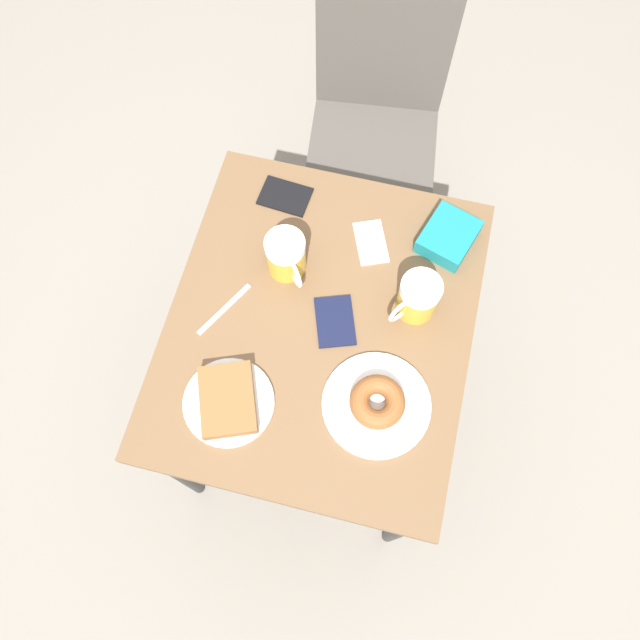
# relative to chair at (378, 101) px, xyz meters

# --- Properties ---
(ground_plane) EXTENTS (8.00, 8.00, 0.00)m
(ground_plane) POSITION_rel_chair_xyz_m (0.02, -0.82, -0.58)
(ground_plane) COLOR gray
(table) EXTENTS (0.71, 0.83, 0.74)m
(table) POSITION_rel_chair_xyz_m (0.02, -0.82, 0.09)
(table) COLOR brown
(table) RESTS_ON ground_plane
(chair) EXTENTS (0.44, 0.44, 0.97)m
(chair) POSITION_rel_chair_xyz_m (0.00, 0.00, 0.00)
(chair) COLOR #514C47
(chair) RESTS_ON ground_plane
(plate_with_cake) EXTENTS (0.21, 0.21, 0.04)m
(plate_with_cake) POSITION_rel_chair_xyz_m (-0.13, -1.05, 0.18)
(plate_with_cake) COLOR white
(plate_with_cake) RESTS_ON table
(plate_with_donut) EXTENTS (0.24, 0.24, 0.05)m
(plate_with_donut) POSITION_rel_chair_xyz_m (0.19, -0.98, 0.18)
(plate_with_donut) COLOR white
(plate_with_donut) RESTS_ON table
(beer_mug_left) EXTENTS (0.11, 0.12, 0.12)m
(beer_mug_left) POSITION_rel_chair_xyz_m (-0.09, -0.69, 0.22)
(beer_mug_left) COLOR gold
(beer_mug_left) RESTS_ON table
(beer_mug_center) EXTENTS (0.11, 0.12, 0.12)m
(beer_mug_center) POSITION_rel_chair_xyz_m (0.23, -0.73, 0.22)
(beer_mug_center) COLOR gold
(beer_mug_center) RESTS_ON table
(napkin_folded) EXTENTS (0.11, 0.14, 0.00)m
(napkin_folded) POSITION_rel_chair_xyz_m (0.09, -0.58, 0.17)
(napkin_folded) COLOR white
(napkin_folded) RESTS_ON table
(fork) EXTENTS (0.09, 0.16, 0.00)m
(fork) POSITION_rel_chair_xyz_m (-0.21, -0.84, 0.17)
(fork) COLOR silver
(fork) RESTS_ON table
(passport_near_edge) EXTENTS (0.13, 0.10, 0.01)m
(passport_near_edge) POSITION_rel_chair_xyz_m (-0.15, -0.50, 0.17)
(passport_near_edge) COLOR black
(passport_near_edge) RESTS_ON table
(passport_far_edge) EXTENTS (0.13, 0.15, 0.01)m
(passport_far_edge) POSITION_rel_chair_xyz_m (0.05, -0.81, 0.17)
(passport_far_edge) COLOR #141938
(passport_far_edge) RESTS_ON table
(blue_pouch) EXTENTS (0.15, 0.17, 0.05)m
(blue_pouch) POSITION_rel_chair_xyz_m (0.27, -0.53, 0.19)
(blue_pouch) COLOR teal
(blue_pouch) RESTS_ON table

